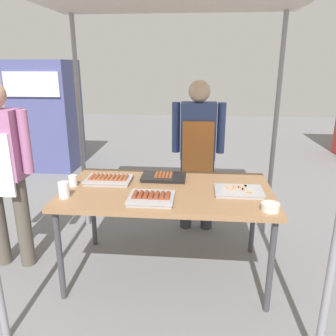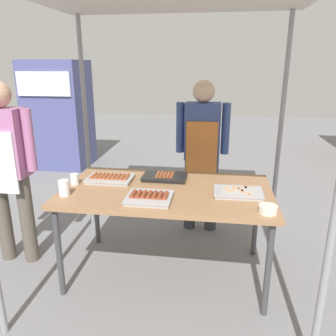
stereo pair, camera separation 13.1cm
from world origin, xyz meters
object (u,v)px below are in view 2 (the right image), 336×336
stall_table (167,195)px  condiment_bowl (268,209)px  tray_pork_links (149,197)px  tray_spring_rolls (165,177)px  vendor_woman (202,146)px  customer_nearby (6,161)px  drink_cup_near_edge (64,188)px  neighbor_stall_right (59,115)px  drink_cup_by_wok (74,179)px  tray_meat_skewers (238,192)px  tray_grilled_sausages (110,178)px

stall_table → condiment_bowl: 0.79m
tray_pork_links → tray_spring_rolls: 0.47m
tray_spring_rolls → vendor_woman: 0.69m
vendor_woman → customer_nearby: customer_nearby is taller
stall_table → drink_cup_near_edge: bearing=-160.9°
tray_spring_rolls → stall_table: bearing=-76.5°
tray_spring_rolls → neighbor_stall_right: neighbor_stall_right is taller
drink_cup_near_edge → customer_nearby: size_ratio=0.08×
condiment_bowl → drink_cup_by_wok: 1.49m
tray_meat_skewers → drink_cup_near_edge: 1.27m
tray_grilled_sausages → condiment_bowl: 1.28m
drink_cup_by_wok → neighbor_stall_right: (-1.49, 2.84, 0.08)m
drink_cup_by_wok → vendor_woman: 1.29m
tray_meat_skewers → customer_nearby: size_ratio=0.23×
drink_cup_near_edge → customer_nearby: customer_nearby is taller
neighbor_stall_right → tray_pork_links: bearing=-55.0°
tray_spring_rolls → drink_cup_near_edge: size_ratio=3.13×
tray_pork_links → tray_spring_rolls: tray_pork_links is taller
condiment_bowl → customer_nearby: 2.07m
stall_table → vendor_woman: 0.88m
vendor_woman → customer_nearby: 1.76m
tray_spring_rolls → neighbor_stall_right: size_ratio=0.21×
tray_spring_rolls → condiment_bowl: (0.76, -0.56, 0.01)m
tray_grilled_sausages → neighbor_stall_right: (-1.75, 2.72, 0.10)m
tray_meat_skewers → tray_spring_rolls: bearing=155.5°
tray_pork_links → drink_cup_near_edge: size_ratio=2.75×
tray_pork_links → tray_meat_skewers: bearing=17.5°
condiment_bowl → drink_cup_near_edge: bearing=176.3°
tray_pork_links → vendor_woman: (0.32, 1.08, 0.13)m
vendor_woman → customer_nearby: size_ratio=0.98×
tray_spring_rolls → drink_cup_by_wok: (-0.69, -0.23, 0.02)m
stall_table → drink_cup_by_wok: drink_cup_by_wok is taller
condiment_bowl → customer_nearby: bearing=170.2°
stall_table → neighbor_stall_right: 3.61m
stall_table → tray_pork_links: tray_pork_links is taller
tray_spring_rolls → customer_nearby: bearing=-170.8°
condiment_bowl → drink_cup_near_edge: drink_cup_near_edge is taller
drink_cup_by_wok → customer_nearby: (-0.59, 0.02, 0.12)m
drink_cup_by_wok → tray_grilled_sausages: bearing=24.9°
drink_cup_near_edge → vendor_woman: vendor_woman is taller
tray_pork_links → drink_cup_by_wok: 0.70m
drink_cup_near_edge → customer_nearby: (-0.61, 0.26, 0.11)m
tray_pork_links → neighbor_stall_right: 3.75m
tray_spring_rolls → condiment_bowl: size_ratio=3.02×
condiment_bowl → vendor_woman: (-0.48, 1.17, 0.12)m
tray_spring_rolls → neighbor_stall_right: bearing=130.0°
tray_grilled_sausages → drink_cup_by_wok: 0.28m
tray_grilled_sausages → tray_meat_skewers: (1.03, -0.16, -0.00)m
tray_pork_links → drink_cup_near_edge: bearing=-179.9°
tray_pork_links → tray_spring_rolls: bearing=85.3°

